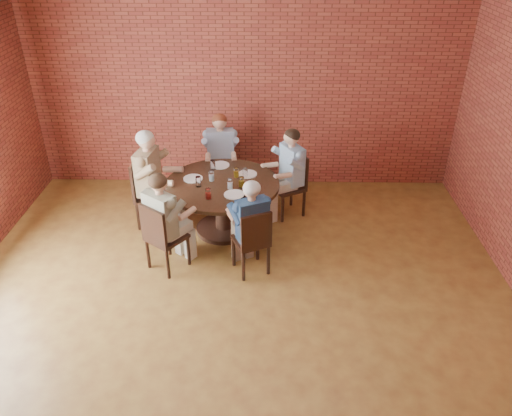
{
  "coord_description": "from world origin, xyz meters",
  "views": [
    {
      "loc": [
        0.33,
        -3.86,
        3.83
      ],
      "look_at": [
        0.22,
        1.0,
        0.96
      ],
      "focal_mm": 35.0,
      "sensor_mm": 36.0,
      "label": 1
    }
  ],
  "objects_px": {
    "diner_a": "(288,173)",
    "diner_b": "(221,157)",
    "chair_b": "(221,164)",
    "smartphone": "(242,195)",
    "diner_e": "(251,227)",
    "dining_table": "(223,197)",
    "diner_c": "(153,180)",
    "chair_e": "(253,240)",
    "chair_a": "(293,182)",
    "chair_d": "(161,235)",
    "diner_d": "(165,222)",
    "chair_c": "(148,190)"
  },
  "relations": [
    {
      "from": "chair_e",
      "to": "diner_e",
      "type": "distance_m",
      "value": 0.16
    },
    {
      "from": "chair_a",
      "to": "diner_b",
      "type": "bearing_deg",
      "value": -142.8
    },
    {
      "from": "diner_d",
      "to": "chair_e",
      "type": "distance_m",
      "value": 1.08
    },
    {
      "from": "chair_c",
      "to": "chair_a",
      "type": "bearing_deg",
      "value": -70.71
    },
    {
      "from": "diner_a",
      "to": "smartphone",
      "type": "distance_m",
      "value": 1.04
    },
    {
      "from": "dining_table",
      "to": "smartphone",
      "type": "distance_m",
      "value": 0.5
    },
    {
      "from": "diner_a",
      "to": "diner_c",
      "type": "bearing_deg",
      "value": -108.48
    },
    {
      "from": "diner_d",
      "to": "diner_e",
      "type": "bearing_deg",
      "value": -146.31
    },
    {
      "from": "chair_a",
      "to": "diner_e",
      "type": "height_order",
      "value": "diner_e"
    },
    {
      "from": "diner_a",
      "to": "diner_c",
      "type": "relative_size",
      "value": 0.94
    },
    {
      "from": "chair_a",
      "to": "chair_d",
      "type": "relative_size",
      "value": 1.01
    },
    {
      "from": "diner_b",
      "to": "chair_e",
      "type": "xyz_separation_m",
      "value": [
        0.54,
        -1.97,
        -0.17
      ]
    },
    {
      "from": "diner_a",
      "to": "smartphone",
      "type": "xyz_separation_m",
      "value": [
        -0.61,
        -0.83,
        0.1
      ]
    },
    {
      "from": "diner_b",
      "to": "chair_c",
      "type": "bearing_deg",
      "value": -144.49
    },
    {
      "from": "diner_a",
      "to": "diner_b",
      "type": "xyz_separation_m",
      "value": [
        -1.0,
        0.53,
        0.01
      ]
    },
    {
      "from": "chair_c",
      "to": "chair_d",
      "type": "bearing_deg",
      "value": -150.96
    },
    {
      "from": "diner_a",
      "to": "diner_e",
      "type": "height_order",
      "value": "diner_a"
    },
    {
      "from": "diner_a",
      "to": "chair_b",
      "type": "relative_size",
      "value": 1.41
    },
    {
      "from": "chair_b",
      "to": "diner_c",
      "type": "distance_m",
      "value": 1.27
    },
    {
      "from": "diner_d",
      "to": "chair_e",
      "type": "xyz_separation_m",
      "value": [
        1.06,
        -0.12,
        -0.16
      ]
    },
    {
      "from": "chair_b",
      "to": "diner_b",
      "type": "xyz_separation_m",
      "value": [
        0.01,
        -0.08,
        0.16
      ]
    },
    {
      "from": "diner_e",
      "to": "smartphone",
      "type": "xyz_separation_m",
      "value": [
        -0.12,
        0.54,
        0.13
      ]
    },
    {
      "from": "dining_table",
      "to": "diner_c",
      "type": "distance_m",
      "value": 0.99
    },
    {
      "from": "chair_b",
      "to": "diner_c",
      "type": "bearing_deg",
      "value": -137.99
    },
    {
      "from": "diner_c",
      "to": "chair_e",
      "type": "height_order",
      "value": "diner_c"
    },
    {
      "from": "chair_d",
      "to": "smartphone",
      "type": "relative_size",
      "value": 6.57
    },
    {
      "from": "diner_a",
      "to": "chair_d",
      "type": "distance_m",
      "value": 2.1
    },
    {
      "from": "chair_b",
      "to": "smartphone",
      "type": "bearing_deg",
      "value": -80.49
    },
    {
      "from": "diner_b",
      "to": "diner_e",
      "type": "xyz_separation_m",
      "value": [
        0.51,
        -1.9,
        -0.04
      ]
    },
    {
      "from": "chair_a",
      "to": "diner_a",
      "type": "xyz_separation_m",
      "value": [
        -0.07,
        -0.04,
        0.15
      ]
    },
    {
      "from": "dining_table",
      "to": "diner_b",
      "type": "bearing_deg",
      "value": 95.81
    },
    {
      "from": "smartphone",
      "to": "chair_a",
      "type": "bearing_deg",
      "value": 37.59
    },
    {
      "from": "diner_a",
      "to": "diner_b",
      "type": "relative_size",
      "value": 0.99
    },
    {
      "from": "chair_d",
      "to": "diner_e",
      "type": "bearing_deg",
      "value": -142.71
    },
    {
      "from": "diner_a",
      "to": "diner_d",
      "type": "bearing_deg",
      "value": -77.38
    },
    {
      "from": "diner_c",
      "to": "diner_d",
      "type": "relative_size",
      "value": 1.08
    },
    {
      "from": "dining_table",
      "to": "chair_a",
      "type": "distance_m",
      "value": 1.1
    },
    {
      "from": "chair_a",
      "to": "diner_c",
      "type": "relative_size",
      "value": 0.66
    },
    {
      "from": "chair_e",
      "to": "smartphone",
      "type": "relative_size",
      "value": 6.37
    },
    {
      "from": "chair_e",
      "to": "diner_c",
      "type": "bearing_deg",
      "value": -63.28
    },
    {
      "from": "dining_table",
      "to": "diner_e",
      "type": "height_order",
      "value": "diner_e"
    },
    {
      "from": "chair_a",
      "to": "diner_a",
      "type": "bearing_deg",
      "value": -90.0
    },
    {
      "from": "diner_a",
      "to": "diner_d",
      "type": "xyz_separation_m",
      "value": [
        -1.52,
        -1.32,
        -0.0
      ]
    },
    {
      "from": "diner_a",
      "to": "chair_b",
      "type": "distance_m",
      "value": 1.19
    },
    {
      "from": "diner_e",
      "to": "chair_e",
      "type": "bearing_deg",
      "value": 90.0
    },
    {
      "from": "chair_a",
      "to": "chair_e",
      "type": "distance_m",
      "value": 1.57
    },
    {
      "from": "chair_a",
      "to": "diner_b",
      "type": "height_order",
      "value": "diner_b"
    },
    {
      "from": "diner_d",
      "to": "diner_e",
      "type": "distance_m",
      "value": 1.03
    },
    {
      "from": "chair_d",
      "to": "dining_table",
      "type": "bearing_deg",
      "value": -90.0
    },
    {
      "from": "diner_c",
      "to": "diner_d",
      "type": "height_order",
      "value": "diner_c"
    }
  ]
}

